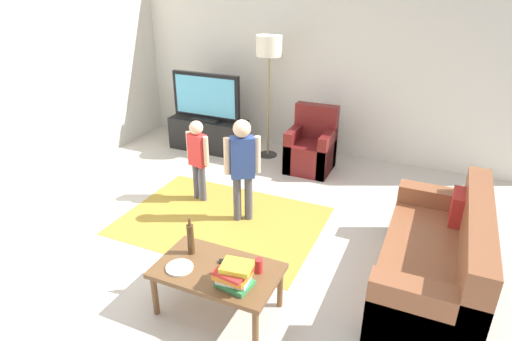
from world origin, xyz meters
The scene contains 16 objects.
ground centered at (0.00, 0.00, 0.00)m, with size 7.80×7.80×0.00m, color beige.
wall_back centered at (0.00, 3.00, 1.35)m, with size 6.00×0.12×2.70m, color silver.
area_rug centered at (-0.37, 0.48, 0.00)m, with size 2.20×1.60×0.01m, color #B28C33.
tv_stand centered at (-1.58, 2.30, 0.24)m, with size 1.20×0.44×0.50m.
tv centered at (-1.58, 2.28, 0.85)m, with size 1.10×0.28×0.71m.
couch centered at (1.92, 0.25, 0.29)m, with size 0.80×1.80×0.86m.
armchair centered at (0.11, 2.26, 0.30)m, with size 0.60×0.60×0.90m.
floor_lamp centered at (-0.63, 2.45, 1.54)m, with size 0.36×0.36×1.78m.
child_near_tv centered at (-0.86, 0.83, 0.61)m, with size 0.33×0.17×1.02m.
child_center centered at (-0.17, 0.62, 0.71)m, with size 0.35×0.25×1.19m.
coffee_table centered at (0.28, -0.78, 0.37)m, with size 1.00×0.60×0.42m.
book_stack centered at (0.49, -0.90, 0.52)m, with size 0.28×0.25×0.19m.
bottle centered at (-0.02, -0.68, 0.56)m, with size 0.06×0.06×0.33m.
tv_remote centered at (0.33, -0.66, 0.43)m, with size 0.17×0.05×0.02m, color black.
soda_can centered at (0.60, -0.68, 0.48)m, with size 0.07×0.07×0.12m, color red.
plate centered at (0.00, -0.90, 0.43)m, with size 0.22×0.22×0.02m.
Camera 1 is at (1.71, -3.21, 2.60)m, focal length 30.36 mm.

